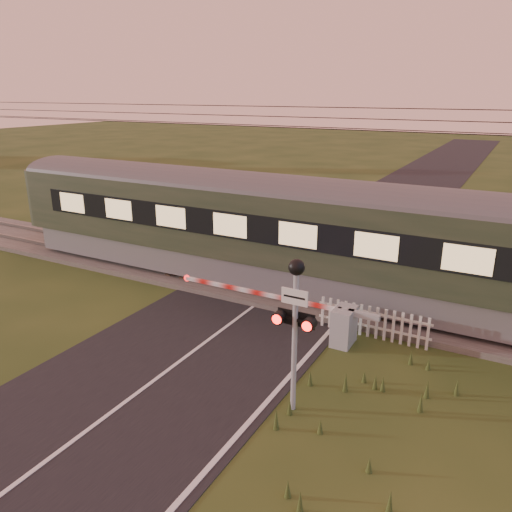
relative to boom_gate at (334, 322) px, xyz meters
The scene contains 7 objects.
ground 4.96m from the boom_gate, 128.16° to the right, with size 160.00×160.00×0.00m, color #253815.
road 5.13m from the boom_gate, 126.39° to the right, with size 6.00×140.00×0.03m.
track_bed 4.05m from the boom_gate, 139.14° to the left, with size 140.00×3.40×0.39m.
overhead_wires 6.52m from the boom_gate, 139.14° to the left, with size 120.00×0.62×0.62m.
boom_gate is the anchor object (origin of this frame).
crossing_signal 3.79m from the boom_gate, 84.86° to the right, with size 0.87×0.36×3.43m.
picket_fence 1.14m from the boom_gate, 40.32° to the left, with size 3.19×0.08×0.93m.
Camera 1 is at (7.06, -7.95, 6.55)m, focal length 35.00 mm.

